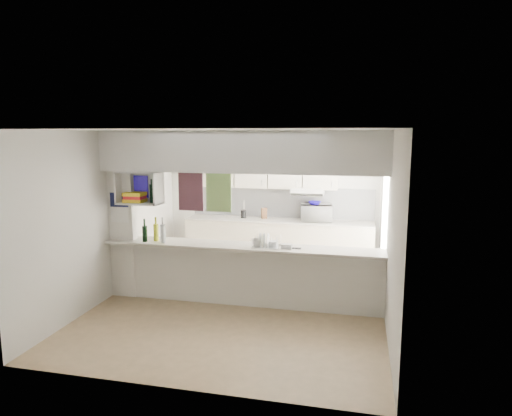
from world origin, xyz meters
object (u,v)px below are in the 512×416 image
(microwave, at_px, (316,213))
(wine_bottles, at_px, (155,233))
(dish_rack, at_px, (266,241))
(bowl, at_px, (315,203))

(microwave, bearing_deg, wine_bottles, 35.57)
(dish_rack, height_order, wine_bottles, wine_bottles)
(microwave, xyz_separation_m, dish_rack, (-0.52, -2.16, -0.07))
(dish_rack, bearing_deg, microwave, 76.06)
(microwave, bearing_deg, bowl, 14.25)
(microwave, bearing_deg, dish_rack, 67.42)
(microwave, xyz_separation_m, bowl, (-0.03, -0.02, 0.19))
(microwave, height_order, wine_bottles, wine_bottles)
(dish_rack, bearing_deg, bowl, 76.86)
(microwave, relative_size, dish_rack, 1.44)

